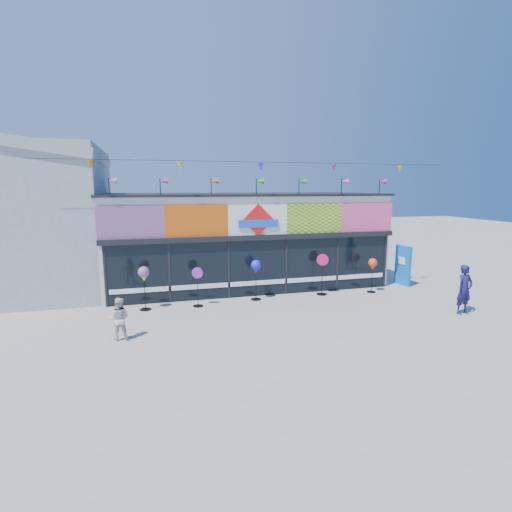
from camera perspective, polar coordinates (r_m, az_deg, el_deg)
name	(u,v)px	position (r m, az deg, el deg)	size (l,w,h in m)	color
ground	(286,323)	(13.24, 4.25, -9.48)	(80.00, 80.00, 0.00)	gray
kite_shop	(243,238)	(18.36, -1.83, 2.53)	(16.00, 5.70, 5.31)	silver
neighbour_building	(3,216)	(19.69, -32.41, 4.89)	(8.18, 7.20, 6.87)	#A2A5A7
blue_sign	(403,265)	(19.12, 20.24, -1.26)	(0.24, 0.90, 1.79)	blue
spinner_0	(144,275)	(14.75, -15.72, -2.66)	(0.40, 0.40, 1.60)	black
spinner_1	(198,286)	(14.88, -8.33, -4.25)	(0.39, 0.38, 1.48)	black
spinner_2	(256,268)	(15.49, 0.00, -1.72)	(0.40, 0.40, 1.59)	black
spinner_3	(322,273)	(16.53, 9.44, -2.45)	(0.46, 0.43, 1.70)	black
spinner_4	(373,265)	(17.32, 16.32, -1.26)	(0.37, 0.37, 1.45)	black
adult_man	(465,290)	(15.67, 27.64, -4.27)	(0.63, 0.41, 1.73)	#151643
child	(119,319)	(12.31, -18.96, -8.45)	(0.61, 0.35, 1.25)	silver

